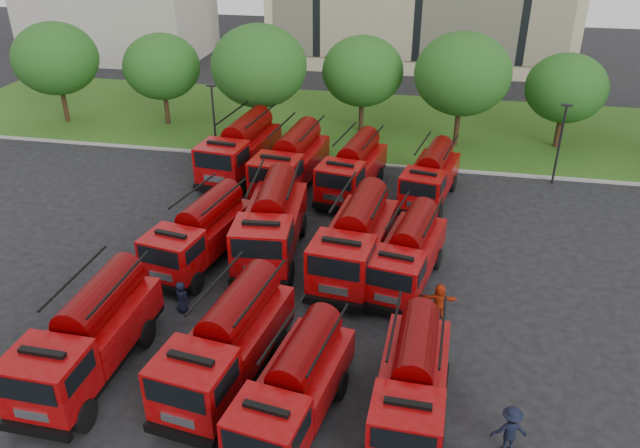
% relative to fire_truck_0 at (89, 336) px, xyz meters
% --- Properties ---
extents(ground, '(140.00, 140.00, 0.00)m').
position_rel_fire_truck_0_xyz_m(ground, '(7.46, 4.11, -1.69)').
color(ground, black).
rests_on(ground, ground).
extents(lawn, '(70.00, 16.00, 0.12)m').
position_rel_fire_truck_0_xyz_m(lawn, '(7.46, 30.11, -1.63)').
color(lawn, '#2A5316').
rests_on(lawn, ground).
extents(curb, '(70.00, 0.30, 0.14)m').
position_rel_fire_truck_0_xyz_m(curb, '(7.46, 22.01, -1.62)').
color(curb, gray).
rests_on(curb, ground).
extents(side_building, '(18.00, 12.00, 10.00)m').
position_rel_fire_truck_0_xyz_m(side_building, '(-22.54, 48.11, 3.31)').
color(side_building, '#A29A8F').
rests_on(side_building, ground).
extents(tree_0, '(6.30, 6.30, 7.70)m').
position_rel_fire_truck_0_xyz_m(tree_0, '(-16.54, 26.11, 3.32)').
color(tree_0, '#382314').
rests_on(tree_0, ground).
extents(tree_1, '(5.71, 5.71, 6.98)m').
position_rel_fire_truck_0_xyz_m(tree_1, '(-8.54, 27.11, 2.85)').
color(tree_1, '#382314').
rests_on(tree_1, ground).
extents(tree_2, '(6.72, 6.72, 8.22)m').
position_rel_fire_truck_0_xyz_m(tree_2, '(-0.54, 25.61, 3.66)').
color(tree_2, '#382314').
rests_on(tree_2, ground).
extents(tree_3, '(5.88, 5.88, 7.19)m').
position_rel_fire_truck_0_xyz_m(tree_3, '(6.46, 28.11, 2.99)').
color(tree_3, '#382314').
rests_on(tree_3, ground).
extents(tree_4, '(6.55, 6.55, 8.01)m').
position_rel_fire_truck_0_xyz_m(tree_4, '(13.46, 26.61, 3.53)').
color(tree_4, '#382314').
rests_on(tree_4, ground).
extents(tree_5, '(5.46, 5.46, 6.68)m').
position_rel_fire_truck_0_xyz_m(tree_5, '(20.46, 27.61, 2.65)').
color(tree_5, '#382314').
rests_on(tree_5, ground).
extents(lamp_post_0, '(0.60, 0.25, 5.11)m').
position_rel_fire_truck_0_xyz_m(lamp_post_0, '(-2.54, 21.31, 1.20)').
color(lamp_post_0, black).
rests_on(lamp_post_0, ground).
extents(lamp_post_1, '(0.60, 0.25, 5.11)m').
position_rel_fire_truck_0_xyz_m(lamp_post_1, '(19.46, 21.31, 1.20)').
color(lamp_post_1, black).
rests_on(lamp_post_1, ground).
extents(fire_truck_0, '(2.89, 7.47, 3.37)m').
position_rel_fire_truck_0_xyz_m(fire_truck_0, '(0.00, 0.00, 0.00)').
color(fire_truck_0, black).
rests_on(fire_truck_0, ground).
extents(fire_truck_1, '(3.57, 7.62, 3.34)m').
position_rel_fire_truck_0_xyz_m(fire_truck_1, '(5.16, 0.63, -0.02)').
color(fire_truck_1, black).
rests_on(fire_truck_1, ground).
extents(fire_truck_2, '(3.32, 6.90, 3.01)m').
position_rel_fire_truck_0_xyz_m(fire_truck_2, '(8.06, -1.03, -0.18)').
color(fire_truck_2, black).
rests_on(fire_truck_2, ground).
extents(fire_truck_3, '(2.60, 6.64, 2.98)m').
position_rel_fire_truck_0_xyz_m(fire_truck_3, '(11.93, 0.02, -0.19)').
color(fire_truck_3, black).
rests_on(fire_truck_3, ground).
extents(fire_truck_4, '(3.62, 7.30, 3.18)m').
position_rel_fire_truck_0_xyz_m(fire_truck_4, '(1.22, 8.35, -0.09)').
color(fire_truck_4, black).
rests_on(fire_truck_4, ground).
extents(fire_truck_5, '(3.36, 7.91, 3.51)m').
position_rel_fire_truck_0_xyz_m(fire_truck_5, '(4.40, 9.86, 0.07)').
color(fire_truck_5, black).
rests_on(fire_truck_5, ground).
extents(fire_truck_6, '(3.49, 7.92, 3.49)m').
position_rel_fire_truck_0_xyz_m(fire_truck_6, '(8.72, 8.92, 0.06)').
color(fire_truck_6, black).
rests_on(fire_truck_6, ground).
extents(fire_truck_7, '(3.50, 7.03, 3.06)m').
position_rel_fire_truck_0_xyz_m(fire_truck_7, '(11.21, 8.43, -0.15)').
color(fire_truck_7, black).
rests_on(fire_truck_7, ground).
extents(fire_truck_8, '(3.61, 8.13, 3.58)m').
position_rel_fire_truck_0_xyz_m(fire_truck_8, '(-0.02, 18.92, 0.11)').
color(fire_truck_8, black).
rests_on(fire_truck_8, ground).
extents(fire_truck_9, '(3.50, 7.99, 3.53)m').
position_rel_fire_truck_0_xyz_m(fire_truck_9, '(3.61, 17.47, 0.08)').
color(fire_truck_9, black).
rests_on(fire_truck_9, ground).
extents(fire_truck_10, '(3.58, 7.35, 3.20)m').
position_rel_fire_truck_0_xyz_m(fire_truck_10, '(7.33, 17.62, -0.08)').
color(fire_truck_10, black).
rests_on(fire_truck_10, ground).
extents(fire_truck_11, '(3.47, 6.93, 3.02)m').
position_rel_fire_truck_0_xyz_m(fire_truck_11, '(11.94, 17.51, -0.18)').
color(fire_truck_11, black).
rests_on(fire_truck_11, ground).
extents(firefighter_2, '(0.57, 0.95, 1.58)m').
position_rel_fire_truck_0_xyz_m(firefighter_2, '(11.31, 1.05, -1.69)').
color(firefighter_2, '#B62A0E').
rests_on(firefighter_2, ground).
extents(firefighter_4, '(0.85, 0.75, 1.47)m').
position_rel_fire_truck_0_xyz_m(firefighter_4, '(1.81, 4.26, -1.69)').
color(firefighter_4, black).
rests_on(firefighter_4, ground).
extents(firefighter_5, '(1.54, 0.71, 1.63)m').
position_rel_fire_truck_0_xyz_m(firefighter_5, '(12.75, 5.97, -1.69)').
color(firefighter_5, '#B62A0E').
rests_on(firefighter_5, ground).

